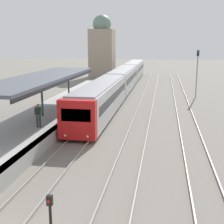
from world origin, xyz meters
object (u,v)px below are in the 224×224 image
signal_post_near (50,214)px  signal_mast_far (197,69)px  person_on_platform (38,114)px  train_near (123,78)px

signal_post_near → signal_mast_far: (7.62, 30.56, 2.48)m
person_on_platform → signal_mast_far: size_ratio=0.29×
person_on_platform → signal_post_near: 11.93m
train_near → signal_mast_far: (9.67, -4.18, 1.86)m
person_on_platform → signal_post_near: person_on_platform is taller
signal_post_near → signal_mast_far: size_ratio=0.31×
train_near → signal_mast_far: bearing=-23.4°
person_on_platform → train_near: 24.05m
person_on_platform → signal_mast_far: 23.39m
person_on_platform → train_near: train_near is taller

